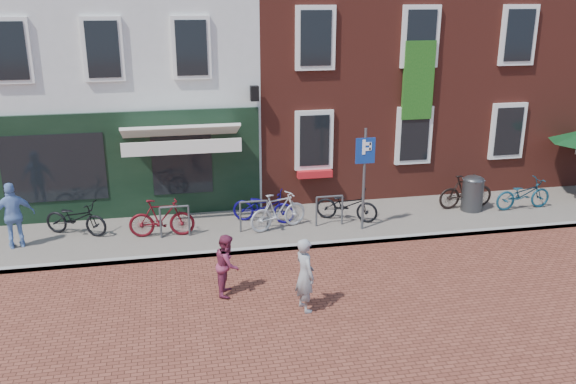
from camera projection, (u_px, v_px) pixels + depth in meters
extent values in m
plane|color=brown|center=(322.00, 248.00, 14.83)|extent=(80.00, 80.00, 0.00)
cube|color=slate|center=(344.00, 222.00, 16.41)|extent=(24.00, 3.00, 0.10)
cube|color=silver|center=(114.00, 42.00, 19.00)|extent=(8.00, 8.00, 9.00)
cube|color=maroon|center=(330.00, 23.00, 20.19)|extent=(6.00, 8.00, 10.00)
cube|color=maroon|center=(494.00, 22.00, 21.33)|extent=(6.00, 8.00, 10.00)
cylinder|color=#3C3C3F|center=(472.00, 195.00, 17.00)|extent=(0.59, 0.59, 0.88)
ellipsoid|color=#3C3C3F|center=(474.00, 178.00, 16.85)|extent=(0.59, 0.59, 0.27)
cylinder|color=#4C4C4F|center=(364.00, 180.00, 15.36)|extent=(0.07, 0.07, 2.67)
cube|color=navy|center=(365.00, 151.00, 15.10)|extent=(0.50, 0.04, 0.65)
imported|color=gray|center=(305.00, 275.00, 11.71)|extent=(0.49, 0.62, 1.50)
imported|color=#7D2A47|center=(227.00, 264.00, 12.39)|extent=(0.62, 0.72, 1.30)
imported|color=#6D90CA|center=(14.00, 215.00, 14.39)|extent=(1.02, 0.65, 1.62)
imported|color=black|center=(76.00, 218.00, 15.26)|extent=(1.77, 1.23, 0.88)
imported|color=#510A11|center=(162.00, 218.00, 15.13)|extent=(1.66, 0.58, 0.98)
imported|color=#0C0456|center=(264.00, 206.00, 16.13)|extent=(1.78, 1.19, 0.88)
imported|color=#A8A8AA|center=(278.00, 211.00, 15.62)|extent=(1.69, 0.98, 0.98)
imported|color=black|center=(347.00, 205.00, 16.24)|extent=(1.76, 1.32, 0.88)
imported|color=black|center=(466.00, 191.00, 17.17)|extent=(1.65, 0.51, 0.98)
imported|color=#10394D|center=(523.00, 194.00, 17.11)|extent=(1.71, 0.66, 0.88)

